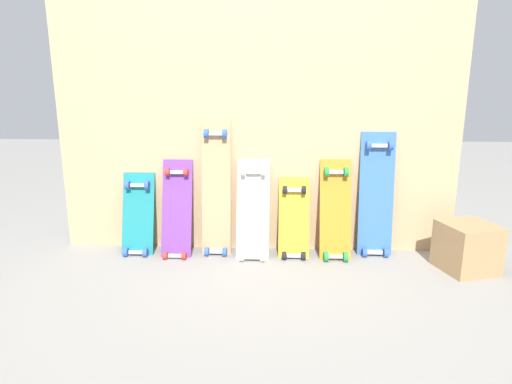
{
  "coord_description": "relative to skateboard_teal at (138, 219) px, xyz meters",
  "views": [
    {
      "loc": [
        0.13,
        -2.95,
        1.16
      ],
      "look_at": [
        0.0,
        -0.07,
        0.44
      ],
      "focal_mm": 31.37,
      "sensor_mm": 36.0,
      "label": 1
    }
  ],
  "objects": [
    {
      "name": "skateboard_yellow",
      "position": [
        1.07,
        -0.0,
        -0.01
      ],
      "size": [
        0.21,
        0.24,
        0.59
      ],
      "color": "gold",
      "rests_on": "ground"
    },
    {
      "name": "skateboard_orange",
      "position": [
        1.35,
        -0.01,
        0.05
      ],
      "size": [
        0.21,
        0.26,
        0.72
      ],
      "color": "orange",
      "rests_on": "ground"
    },
    {
      "name": "skateboard_purple",
      "position": [
        0.27,
        -0.02,
        0.04
      ],
      "size": [
        0.2,
        0.26,
        0.71
      ],
      "color": "#6B338C",
      "rests_on": "ground"
    },
    {
      "name": "plywood_wall_panel",
      "position": [
        0.81,
        0.12,
        0.71
      ],
      "size": [
        2.71,
        0.04,
        1.89
      ],
      "primitive_type": "cube",
      "color": "tan",
      "rests_on": "ground"
    },
    {
      "name": "skateboard_natural",
      "position": [
        0.54,
        0.03,
        0.18
      ],
      "size": [
        0.2,
        0.19,
        0.97
      ],
      "color": "tan",
      "rests_on": "ground"
    },
    {
      "name": "skateboard_teal",
      "position": [
        0.0,
        0.0,
        0.0
      ],
      "size": [
        0.22,
        0.23,
        0.62
      ],
      "color": "#197A7F",
      "rests_on": "ground"
    },
    {
      "name": "skateboard_white",
      "position": [
        0.79,
        -0.02,
        0.05
      ],
      "size": [
        0.22,
        0.28,
        0.72
      ],
      "color": "silver",
      "rests_on": "ground"
    },
    {
      "name": "skateboard_blue",
      "position": [
        1.62,
        0.04,
        0.15
      ],
      "size": [
        0.23,
        0.17,
        0.9
      ],
      "color": "#386BAD",
      "rests_on": "ground"
    },
    {
      "name": "wooden_crate",
      "position": [
        2.14,
        -0.22,
        -0.09
      ],
      "size": [
        0.38,
        0.38,
        0.3
      ],
      "primitive_type": "cube",
      "rotation": [
        0.0,
        0.0,
        0.29
      ],
      "color": "tan",
      "rests_on": "ground"
    },
    {
      "name": "ground_plane",
      "position": [
        0.81,
        0.05,
        -0.24
      ],
      "size": [
        12.0,
        12.0,
        0.0
      ],
      "primitive_type": "plane",
      "color": "gray"
    }
  ]
}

